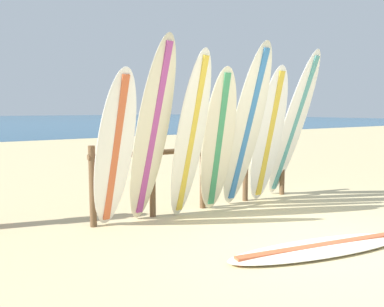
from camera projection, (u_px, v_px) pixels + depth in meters
ground_plane at (337, 252)px, 4.32m from camera, size 120.00×120.00×0.00m
surfboard_rack at (203, 166)px, 6.19m from camera, size 3.67×0.09×1.08m
surfboard_leaning_far_left at (115, 152)px, 4.94m from camera, size 0.50×0.86×2.05m
surfboard_leaning_left at (152, 132)px, 5.26m from camera, size 0.69×0.89×2.51m
surfboard_leaning_center_left at (191, 136)px, 5.47m from camera, size 0.60×0.74×2.36m
surfboard_leaning_center at (218, 142)px, 5.85m from camera, size 0.63×0.74×2.16m
surfboard_leaning_center_right at (247, 128)px, 6.08m from camera, size 0.59×0.91×2.54m
surfboard_leaning_right at (269, 135)px, 6.50m from camera, size 0.62×0.69×2.25m
surfboard_leaning_far_right at (293, 127)px, 6.77m from camera, size 0.55×1.10×2.51m
surfboard_lying_on_sand at (321, 248)px, 4.36m from camera, size 2.37×1.02×0.08m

